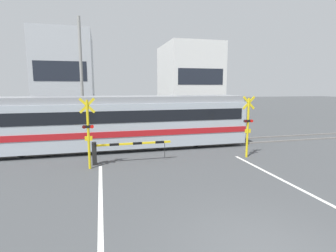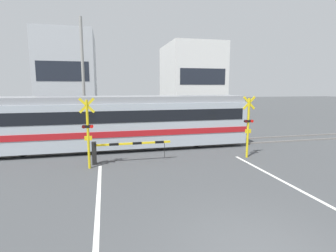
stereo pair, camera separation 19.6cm
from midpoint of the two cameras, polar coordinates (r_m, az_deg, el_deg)
The scene contains 13 objects.
rail_track_near at distance 15.40m, azimuth -1.12°, elevation -4.83°, with size 50.00×0.10×0.08m.
rail_track_far at distance 16.77m, azimuth -2.18°, elevation -3.73°, with size 50.00×0.10×0.08m.
road_stripe_left at distance 7.26m, azimuth -14.48°, elevation -21.48°, with size 0.14×11.40×0.01m.
road_stripe_right at distance 9.84m, azimuth 31.57°, elevation -14.22°, with size 0.14×11.40×0.01m.
commuter_train at distance 15.49m, azimuth -11.16°, elevation 1.11°, with size 15.43×2.82×3.06m.
crossing_barrier_near at distance 12.64m, azimuth -11.02°, elevation -4.78°, with size 3.74×0.20×1.08m.
crossing_barrier_far at distance 19.49m, azimuth 4.38°, elevation 0.03°, with size 3.74×0.20×1.08m.
crossing_signal_left at distance 11.92m, azimuth -16.60°, elevation -0.84°, with size 0.68×0.15×3.14m.
crossing_signal_right at distance 13.86m, azimuth 17.45°, elevation 0.40°, with size 0.68×0.15×3.14m.
pedestrian at distance 22.14m, azimuth -6.58°, elevation 1.66°, with size 0.38×0.22×1.69m.
building_left_of_street at distance 30.60m, azimuth -20.62°, elevation 9.84°, with size 5.57×8.00×9.16m.
building_right_of_street at distance 32.07m, azimuth 5.19°, elevation 9.65°, with size 6.01×8.00×8.49m.
utility_pole_streetside at distance 20.89m, azimuth -17.72°, elevation 10.14°, with size 0.22×0.22×8.66m.
Camera 2 is at (-3.12, -4.62, 3.60)m, focal length 28.00 mm.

